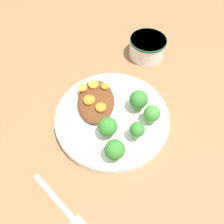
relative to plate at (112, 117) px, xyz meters
name	(u,v)px	position (x,y,z in m)	size (l,w,h in m)	color
ground_plane	(112,120)	(0.00, 0.00, -0.01)	(4.00, 4.00, 0.00)	#8C603D
plate	(112,117)	(0.00, 0.00, 0.00)	(0.28, 0.28, 0.03)	white
dip_bowl	(147,46)	(0.24, -0.12, 0.02)	(0.11, 0.11, 0.06)	white
stew_mound	(96,101)	(0.04, 0.04, 0.02)	(0.13, 0.09, 0.02)	#5B3319
broccoli_floret_0	(137,130)	(-0.06, -0.05, 0.04)	(0.03, 0.03, 0.05)	#759E51
broccoli_floret_1	(139,100)	(0.02, -0.06, 0.04)	(0.04, 0.04, 0.06)	#759E51
broccoli_floret_2	(114,150)	(-0.10, 0.00, 0.04)	(0.04, 0.04, 0.06)	#7FA85B
broccoli_floret_3	(152,114)	(-0.02, -0.09, 0.04)	(0.04, 0.04, 0.05)	#7FA85B
broccoli_floret_4	(108,127)	(-0.05, 0.01, 0.04)	(0.04, 0.04, 0.06)	#7FA85B
carrot_slice_0	(89,100)	(0.03, 0.05, 0.03)	(0.03, 0.03, 0.01)	orange
carrot_slice_1	(105,86)	(0.07, 0.01, 0.03)	(0.02, 0.02, 0.01)	orange
carrot_slice_2	(94,85)	(0.08, 0.04, 0.03)	(0.03, 0.03, 0.01)	orange
carrot_slice_3	(101,108)	(0.01, 0.03, 0.03)	(0.02, 0.02, 0.01)	orange
carrot_slice_4	(83,88)	(0.07, 0.07, 0.03)	(0.02, 0.02, 0.01)	orange
fork	(68,213)	(-0.21, 0.10, -0.01)	(0.14, 0.13, 0.01)	silver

